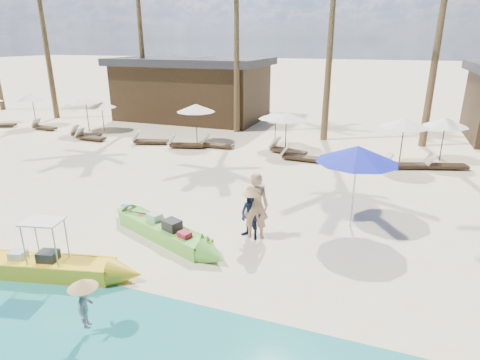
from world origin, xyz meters
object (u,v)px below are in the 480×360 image
(yellow_canoe, at_px, (41,266))
(tourist, at_px, (256,206))
(blue_umbrella, at_px, (357,154))
(green_canoe, at_px, (163,231))

(yellow_canoe, relative_size, tourist, 2.81)
(yellow_canoe, xyz_separation_m, tourist, (4.29, 3.73, 0.76))
(yellow_canoe, bearing_deg, blue_umbrella, 25.23)
(green_canoe, xyz_separation_m, blue_umbrella, (5.06, 2.67, 2.10))
(tourist, distance_m, blue_umbrella, 3.34)
(blue_umbrella, bearing_deg, green_canoe, -152.15)
(green_canoe, xyz_separation_m, tourist, (2.50, 0.98, 0.77))
(blue_umbrella, bearing_deg, yellow_canoe, -141.66)
(green_canoe, relative_size, yellow_canoe, 0.93)
(green_canoe, height_order, blue_umbrella, blue_umbrella)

